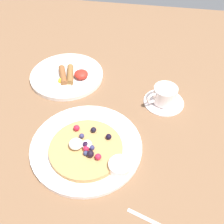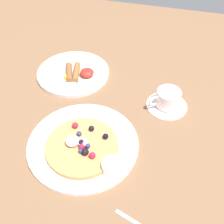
% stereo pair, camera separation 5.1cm
% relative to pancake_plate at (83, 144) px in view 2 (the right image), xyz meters
% --- Properties ---
extents(ground_plane, '(1.93, 1.58, 0.03)m').
position_rel_pancake_plate_xyz_m(ground_plane, '(0.03, 0.10, -0.02)').
color(ground_plane, brown).
extents(pancake_plate, '(0.30, 0.30, 0.01)m').
position_rel_pancake_plate_xyz_m(pancake_plate, '(0.00, 0.00, 0.00)').
color(pancake_plate, white).
rests_on(pancake_plate, ground_plane).
extents(pancake_with_berries, '(0.19, 0.19, 0.04)m').
position_rel_pancake_plate_xyz_m(pancake_with_berries, '(0.00, -0.02, 0.02)').
color(pancake_with_berries, tan).
rests_on(pancake_with_berries, pancake_plate).
extents(syrup_ramekin, '(0.06, 0.06, 0.03)m').
position_rel_pancake_plate_xyz_m(syrup_ramekin, '(0.10, -0.06, 0.02)').
color(syrup_ramekin, white).
rests_on(syrup_ramekin, pancake_plate).
extents(breakfast_plate, '(0.25, 0.25, 0.01)m').
position_rel_pancake_plate_xyz_m(breakfast_plate, '(-0.14, 0.28, 0.00)').
color(breakfast_plate, white).
rests_on(breakfast_plate, ground_plane).
extents(fried_breakfast, '(0.12, 0.11, 0.03)m').
position_rel_pancake_plate_xyz_m(fried_breakfast, '(-0.12, 0.26, 0.02)').
color(fried_breakfast, olive).
rests_on(fried_breakfast, breakfast_plate).
extents(coffee_saucer, '(0.12, 0.12, 0.01)m').
position_rel_pancake_plate_xyz_m(coffee_saucer, '(0.20, 0.21, -0.00)').
color(coffee_saucer, white).
rests_on(coffee_saucer, ground_plane).
extents(coffee_cup, '(0.09, 0.08, 0.05)m').
position_rel_pancake_plate_xyz_m(coffee_cup, '(0.20, 0.21, 0.03)').
color(coffee_cup, white).
rests_on(coffee_cup, coffee_saucer).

